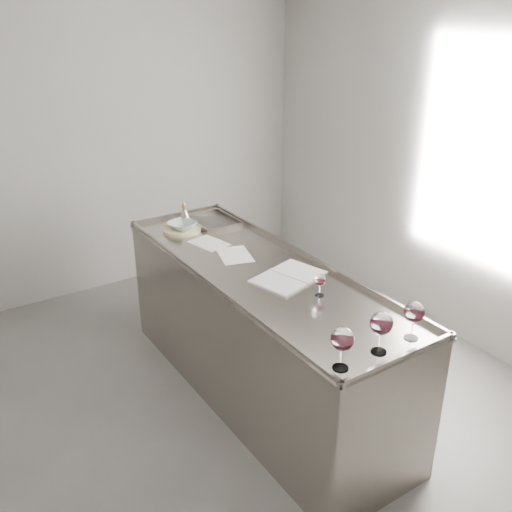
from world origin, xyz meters
TOP-DOWN VIEW (x-y plane):
  - room_shell at (0.00, 0.00)m, footprint 4.54×5.04m
  - counter at (0.50, 0.30)m, footprint 0.77×2.42m
  - wine_glass_left at (0.22, -0.78)m, footprint 0.11×0.11m
  - wine_glass_middle at (0.47, -0.78)m, footprint 0.11×0.11m
  - wine_glass_right at (0.69, -0.78)m, footprint 0.10×0.10m
  - wine_glass_small at (0.60, -0.17)m, footprint 0.07×0.07m
  - notebook at (0.59, 0.12)m, footprint 0.49×0.40m
  - loose_paper_top at (0.45, 0.87)m, footprint 0.24×0.30m
  - loose_paper_under at (0.49, 0.59)m, footprint 0.28×0.34m
  - trivet at (0.39, 1.18)m, footprint 0.30×0.30m
  - ceramic_bowl at (0.39, 1.18)m, footprint 0.25×0.25m
  - wine_funnel at (0.47, 1.30)m, footprint 0.14×0.14m

SIDE VIEW (x-z plane):
  - counter at x=0.50m, z-range -0.01..0.96m
  - loose_paper_top at x=0.45m, z-range 0.94..0.94m
  - loose_paper_under at x=0.49m, z-range 0.94..0.94m
  - notebook at x=0.59m, z-range 0.94..0.96m
  - trivet at x=0.39m, z-range 0.94..0.96m
  - ceramic_bowl at x=0.39m, z-range 0.96..1.01m
  - wine_funnel at x=0.47m, z-range 0.90..1.10m
  - wine_glass_small at x=0.60m, z-range 0.97..1.10m
  - wine_glass_right at x=0.69m, z-range 0.98..1.19m
  - wine_glass_left at x=0.22m, z-range 0.98..1.20m
  - wine_glass_middle at x=0.47m, z-range 0.99..1.20m
  - room_shell at x=0.00m, z-range -0.02..2.82m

